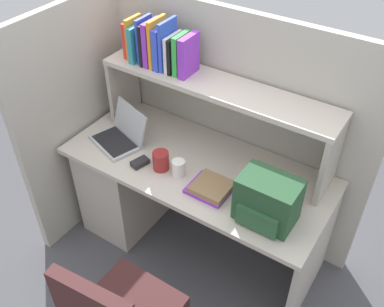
{
  "coord_description": "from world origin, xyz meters",
  "views": [
    {
      "loc": [
        1.05,
        -1.65,
        2.43
      ],
      "look_at": [
        0.0,
        -0.05,
        0.85
      ],
      "focal_mm": 41.12,
      "sensor_mm": 36.0,
      "label": 1
    }
  ],
  "objects_px": {
    "laptop": "(121,135)",
    "computer_mouse": "(140,162)",
    "backpack": "(267,201)",
    "paper_cup": "(178,168)",
    "snack_canister": "(161,161)"
  },
  "relations": [
    {
      "from": "laptop",
      "to": "computer_mouse",
      "type": "bearing_deg",
      "value": -25.61
    },
    {
      "from": "backpack",
      "to": "computer_mouse",
      "type": "relative_size",
      "value": 2.88
    },
    {
      "from": "paper_cup",
      "to": "snack_canister",
      "type": "bearing_deg",
      "value": -175.65
    },
    {
      "from": "snack_canister",
      "to": "computer_mouse",
      "type": "bearing_deg",
      "value": -160.63
    },
    {
      "from": "computer_mouse",
      "to": "laptop",
      "type": "bearing_deg",
      "value": 170.3
    },
    {
      "from": "laptop",
      "to": "backpack",
      "type": "xyz_separation_m",
      "value": [
        1.04,
        -0.09,
        0.07
      ]
    },
    {
      "from": "computer_mouse",
      "to": "paper_cup",
      "type": "relative_size",
      "value": 1.04
    },
    {
      "from": "laptop",
      "to": "backpack",
      "type": "height_order",
      "value": "backpack"
    },
    {
      "from": "laptop",
      "to": "paper_cup",
      "type": "distance_m",
      "value": 0.48
    },
    {
      "from": "laptop",
      "to": "snack_canister",
      "type": "bearing_deg",
      "value": -11.17
    },
    {
      "from": "paper_cup",
      "to": "computer_mouse",
      "type": "bearing_deg",
      "value": -167.75
    },
    {
      "from": "computer_mouse",
      "to": "snack_canister",
      "type": "height_order",
      "value": "snack_canister"
    },
    {
      "from": "paper_cup",
      "to": "laptop",
      "type": "bearing_deg",
      "value": 172.56
    },
    {
      "from": "laptop",
      "to": "computer_mouse",
      "type": "xyz_separation_m",
      "value": [
        0.24,
        -0.11,
        -0.03
      ]
    },
    {
      "from": "computer_mouse",
      "to": "snack_canister",
      "type": "relative_size",
      "value": 0.91
    }
  ]
}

